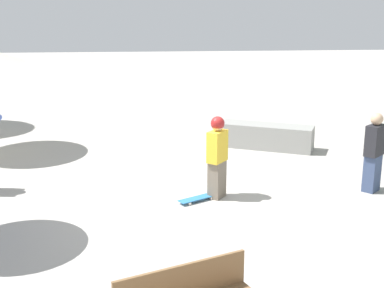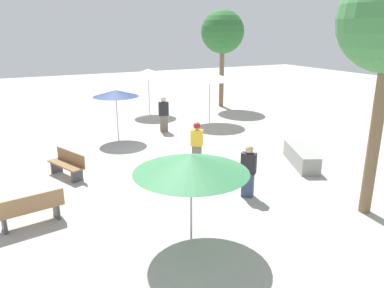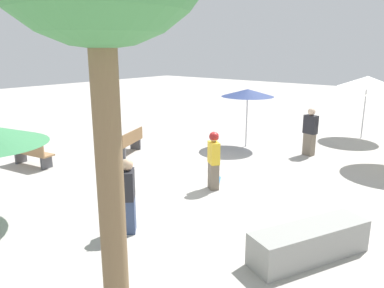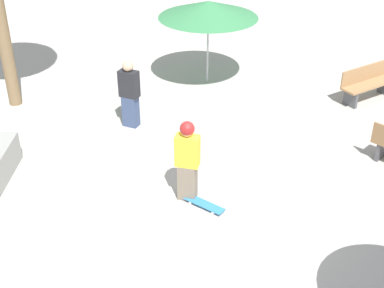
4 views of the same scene
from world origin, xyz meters
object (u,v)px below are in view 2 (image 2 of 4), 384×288
Objects in this scene: skater_main at (197,142)px; shade_umbrella_white at (148,73)px; bench_far at (31,209)px; shade_umbrella_cream at (210,76)px; shade_umbrella_green at (191,163)px; palm_tree_far_back at (223,32)px; bystander_watching at (248,171)px; bystander_far at (164,114)px; skateboard at (188,160)px; concrete_ledge at (301,157)px; shade_umbrella_navy at (116,93)px; bench_near at (67,164)px.

shade_umbrella_white is at bearing -61.79° from skater_main.
shade_umbrella_cream is at bearing 29.52° from bench_far.
shade_umbrella_green is 0.43× the size of palm_tree_far_back.
skater_main is 11.53m from palm_tree_far_back.
bystander_far is (-0.59, -7.87, 0.06)m from bystander_watching.
shade_umbrella_white is at bearing -85.32° from bystander_far.
skateboard is 0.31× the size of shade_umbrella_white.
shade_umbrella_navy is (5.03, -6.11, 1.76)m from concrete_ledge.
skateboard is at bearing 79.41° from shade_umbrella_white.
shade_umbrella_white is (-3.91, -13.33, 0.41)m from shade_umbrella_green.
shade_umbrella_cream is at bearing -91.03° from concrete_ledge.
bench_far reaches higher than concrete_ledge.
bystander_far is (-5.06, -3.91, 0.42)m from bench_near.
skater_main is at bearing -26.71° from concrete_ledge.
bystander_far is (-2.35, -0.38, -1.23)m from shade_umbrella_navy.
shade_umbrella_white is at bearing 47.11° from bench_far.
bench_near is 0.62× the size of shade_umbrella_cream.
bench_near is at bearing -18.48° from concrete_ledge.
bench_far is 0.75× the size of shade_umbrella_navy.
palm_tree_far_back is (-12.02, -11.00, 4.10)m from bench_far.
bench_far is 4.36m from shade_umbrella_green.
skateboard is 0.48× the size of bench_far.
shade_umbrella_white reaches higher than skateboard.
shade_umbrella_white is 11.95m from bystander_watching.
skateboard is 3.53m from bystander_watching.
bench_far is 0.65× the size of shade_umbrella_green.
shade_umbrella_green is at bearing 26.51° from concrete_ledge.
concrete_ledge reaches higher than skateboard.
bench_far is at bearing 56.64° from shade_umbrella_white.
skateboard is at bearing -28.70° from skater_main.
bystander_watching is (-5.81, 0.99, 0.36)m from bench_far.
bystander_far is (-3.20, -9.43, -1.12)m from shade_umbrella_green.
skateboard is at bearing -30.32° from concrete_ledge.
bench_far is at bearing 2.43° from concrete_ledge.
palm_tree_far_back is at bearing 32.94° from bench_far.
shade_umbrella_cream is (-9.20, -7.47, 2.01)m from bench_far.
shade_umbrella_white is at bearing -57.53° from shade_umbrella_cream.
bench_far is at bearing 133.13° from bench_near.
shade_umbrella_cream reaches higher than concrete_ledge.
bystander_watching is at bearing -154.19° from bench_near.
shade_umbrella_green reaches higher than bench_near.
skater_main reaches higher than bystander_watching.
bystander_watching is at bearing 62.62° from palm_tree_far_back.
bench_near reaches higher than skateboard.
bench_far is 13.05m from shade_umbrella_white.
shade_umbrella_navy is 7.80m from bystander_watching.
bench_near is (4.37, -0.89, -0.42)m from skater_main.
skater_main is 0.96× the size of bench_far.
shade_umbrella_white is at bearing -125.47° from shade_umbrella_navy.
bystander_watching is (1.29, 11.77, -1.59)m from shade_umbrella_white.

